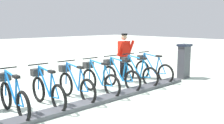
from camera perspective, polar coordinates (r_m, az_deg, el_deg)
The scene contains 11 objects.
ground_plane at distance 6.21m, azimuth -6.84°, elevation -10.15°, with size 60.00×60.00×0.00m, color beige.
dock_rail_base at distance 6.20m, azimuth -6.85°, elevation -9.72°, with size 0.44×8.25×0.10m, color #47474C.
payment_kiosk at distance 9.55m, azimuth 16.19°, elevation 0.30°, with size 0.36×0.52×1.28m.
bike_docked_0 at distance 8.95m, azimuth 9.16°, elevation -1.54°, with size 1.72×0.54×1.02m.
bike_docked_1 at distance 8.33m, azimuth 5.65°, elevation -2.24°, with size 1.72×0.54×1.02m.
bike_docked_2 at distance 7.73m, azimuth 1.59°, elevation -3.04°, with size 1.72×0.54×1.02m.
bike_docked_3 at distance 7.19m, azimuth -3.13°, elevation -3.95°, with size 1.72×0.54×1.02m.
bike_docked_4 at distance 6.70m, azimuth -8.58°, elevation -4.97°, with size 1.72×0.54×1.02m.
bike_docked_5 at distance 6.29m, azimuth -14.84°, elevation -6.07°, with size 1.72×0.54×1.02m.
bike_docked_6 at distance 5.96m, azimuth -21.91°, elevation -7.23°, with size 1.72×0.54×1.02m.
worker_near_rack at distance 9.27m, azimuth 2.79°, elevation 1.90°, with size 0.49×0.64×1.66m.
Camera 1 is at (-4.76, 3.45, 2.00)m, focal length 39.77 mm.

